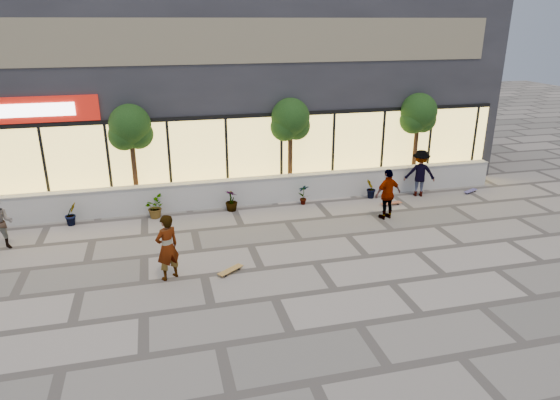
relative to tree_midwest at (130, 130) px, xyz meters
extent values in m
plane|color=gray|center=(3.50, -7.70, -2.99)|extent=(80.00, 80.00, 0.00)
cube|color=beige|center=(3.50, -0.70, -2.49)|extent=(22.00, 0.35, 1.00)
cube|color=#B2AFA8|center=(3.50, -0.70, -1.97)|extent=(22.00, 0.42, 0.04)
cube|color=#27272D|center=(3.50, 4.80, 1.26)|extent=(24.00, 9.00, 8.50)
cube|color=#F4D061|center=(3.50, 0.28, -1.29)|extent=(23.04, 0.05, 3.00)
cube|color=black|center=(3.50, 0.25, 0.26)|extent=(23.04, 0.08, 0.15)
cube|color=#A5140B|center=(-3.50, 0.23, 0.81)|extent=(5.00, 0.10, 0.90)
cube|color=white|center=(-3.50, 0.16, 0.81)|extent=(3.40, 0.06, 0.45)
cube|color=brown|center=(3.50, 0.28, 3.01)|extent=(21.60, 0.05, 1.60)
imported|color=black|center=(-2.20, -1.25, -2.58)|extent=(0.57, 0.57, 0.81)
imported|color=black|center=(0.60, -1.25, -2.58)|extent=(0.68, 0.77, 0.81)
imported|color=black|center=(3.40, -1.25, -2.58)|extent=(0.64, 0.64, 0.81)
imported|color=black|center=(6.20, -1.25, -2.58)|extent=(0.46, 0.35, 0.81)
imported|color=black|center=(9.00, -1.25, -2.58)|extent=(0.55, 0.57, 0.81)
cylinder|color=#412517|center=(0.00, 0.00, -1.37)|extent=(0.18, 0.18, 3.24)
sphere|color=black|center=(0.00, 0.00, 0.18)|extent=(1.50, 1.50, 1.50)
sphere|color=black|center=(-0.25, -0.05, -0.18)|extent=(1.10, 1.10, 1.10)
sphere|color=black|center=(0.25, 0.05, -0.18)|extent=(1.10, 1.10, 1.10)
cylinder|color=#412517|center=(6.00, 0.00, -1.37)|extent=(0.18, 0.18, 3.24)
sphere|color=black|center=(6.00, 0.00, 0.18)|extent=(1.50, 1.50, 1.50)
sphere|color=black|center=(5.75, -0.05, -0.18)|extent=(1.10, 1.10, 1.10)
sphere|color=black|center=(6.25, 0.05, -0.18)|extent=(1.10, 1.10, 1.10)
cylinder|color=#412517|center=(11.50, 0.00, -1.37)|extent=(0.18, 0.18, 3.24)
sphere|color=black|center=(11.50, 0.00, 0.18)|extent=(1.50, 1.50, 1.50)
sphere|color=black|center=(11.25, -0.05, -0.18)|extent=(1.10, 1.10, 1.10)
sphere|color=black|center=(11.75, 0.05, -0.18)|extent=(1.10, 1.10, 1.10)
imported|color=white|center=(0.93, -5.98, -2.05)|extent=(0.82, 0.74, 1.88)
imported|color=white|center=(8.68, -3.35, -2.07)|extent=(1.15, 0.69, 1.83)
imported|color=maroon|center=(11.02, -1.40, -2.04)|extent=(1.38, 1.07, 1.89)
cube|color=olive|center=(2.61, -6.08, -2.89)|extent=(0.81, 0.67, 0.02)
cylinder|color=black|center=(2.78, -5.86, -2.96)|extent=(0.07, 0.06, 0.06)
cylinder|color=black|center=(2.86, -5.99, -2.96)|extent=(0.07, 0.06, 0.06)
cylinder|color=black|center=(2.35, -6.17, -2.96)|extent=(0.07, 0.06, 0.06)
cylinder|color=black|center=(2.44, -6.29, -2.96)|extent=(0.07, 0.06, 0.06)
cube|color=#9C4E33|center=(9.44, -2.18, -2.89)|extent=(0.87, 0.29, 0.02)
cylinder|color=black|center=(9.70, -2.08, -2.95)|extent=(0.06, 0.04, 0.06)
cylinder|color=black|center=(9.71, -2.23, -2.95)|extent=(0.06, 0.04, 0.06)
cylinder|color=black|center=(9.18, -2.13, -2.95)|extent=(0.06, 0.04, 0.06)
cylinder|color=black|center=(9.19, -2.28, -2.95)|extent=(0.06, 0.04, 0.06)
cube|color=#4B447C|center=(13.30, -1.62, -2.90)|extent=(0.77, 0.50, 0.02)
cylinder|color=black|center=(13.48, -1.46, -2.96)|extent=(0.06, 0.05, 0.05)
cylinder|color=black|center=(13.54, -1.58, -2.96)|extent=(0.06, 0.05, 0.05)
cylinder|color=black|center=(13.06, -1.66, -2.96)|extent=(0.06, 0.05, 0.05)
cylinder|color=black|center=(13.12, -1.78, -2.96)|extent=(0.06, 0.05, 0.05)
camera|label=1|loc=(0.90, -18.58, 3.75)|focal=32.00mm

